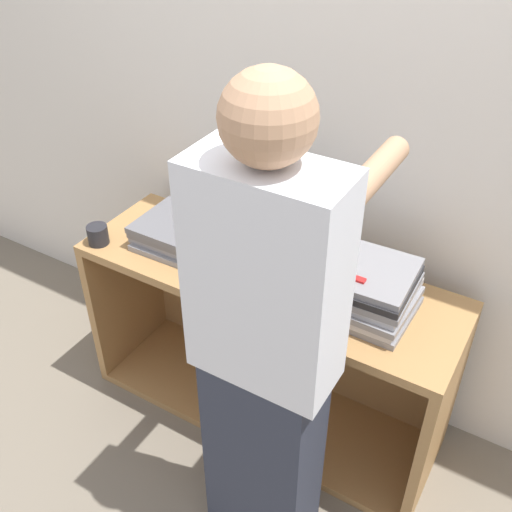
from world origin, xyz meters
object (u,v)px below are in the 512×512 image
Objects in this scene: laptop_stack_right at (361,288)px; mug at (98,235)px; laptop_open at (273,252)px; laptop_stack_left at (184,233)px; person at (266,358)px.

mug is (-1.01, -0.16, -0.04)m from laptop_stack_right.
laptop_open is 0.96× the size of laptop_stack_left.
person reaches higher than mug.
laptop_stack_left is 0.73m from laptop_stack_right.
person is 0.96m from mug.
laptop_stack_left is at bearing 179.72° from laptop_stack_right.
laptop_stack_left reaches higher than mug.
laptop_stack_right is at bearing -8.51° from laptop_open.
mug is at bearing -149.71° from laptop_stack_left.
laptop_stack_left is at bearing 143.86° from person.
mug is at bearing -161.43° from laptop_open.
laptop_open is 0.37m from laptop_stack_left.
mug is at bearing -170.77° from laptop_stack_right.
laptop_open is at bearing 171.49° from laptop_stack_right.
person reaches higher than laptop_stack_left.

